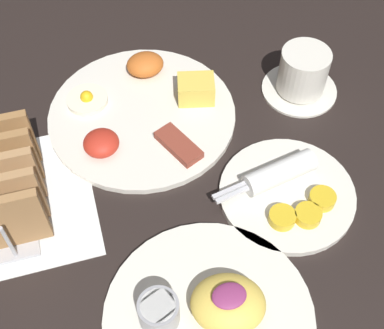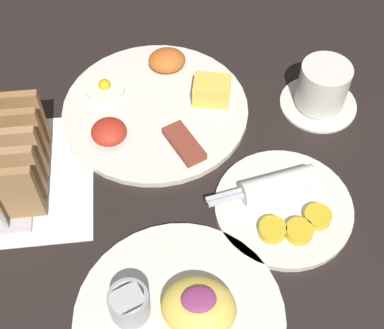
{
  "view_description": "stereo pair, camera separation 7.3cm",
  "coord_description": "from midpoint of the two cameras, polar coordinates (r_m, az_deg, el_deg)",
  "views": [
    {
      "loc": [
        -0.05,
        -0.36,
        0.62
      ],
      "look_at": [
        0.07,
        0.06,
        0.03
      ],
      "focal_mm": 50.0,
      "sensor_mm": 36.0,
      "label": 1
    },
    {
      "loc": [
        0.02,
        -0.37,
        0.62
      ],
      "look_at": [
        0.07,
        0.06,
        0.03
      ],
      "focal_mm": 50.0,
      "sensor_mm": 36.0,
      "label": 2
    }
  ],
  "objects": [
    {
      "name": "napkin_flat",
      "position": [
        0.78,
        -21.24,
        -4.17
      ],
      "size": [
        0.22,
        0.22,
        0.0
      ],
      "color": "white",
      "rests_on": "ground_plane"
    },
    {
      "name": "plate_foreground",
      "position": [
        0.65,
        -1.54,
        -15.78
      ],
      "size": [
        0.25,
        0.25,
        0.06
      ],
      "color": "silver",
      "rests_on": "ground_plane"
    },
    {
      "name": "toast_rack",
      "position": [
        0.74,
        -22.37,
        -2.08
      ],
      "size": [
        0.1,
        0.18,
        0.1
      ],
      "color": "#B7B7BC",
      "rests_on": "ground_plane"
    },
    {
      "name": "plate_breakfast",
      "position": [
        0.83,
        -7.8,
        5.6
      ],
      "size": [
        0.29,
        0.29,
        0.05
      ],
      "color": "silver",
      "rests_on": "ground_plane"
    },
    {
      "name": "plate_condiments",
      "position": [
        0.74,
        7.32,
        -3.03
      ],
      "size": [
        0.2,
        0.19,
        0.04
      ],
      "color": "silver",
      "rests_on": "ground_plane"
    },
    {
      "name": "ground_plane",
      "position": [
        0.72,
        -7.03,
        -6.55
      ],
      "size": [
        3.0,
        3.0,
        0.0
      ],
      "primitive_type": "plane",
      "color": "black"
    },
    {
      "name": "coffee_cup",
      "position": [
        0.85,
        9.29,
        9.34
      ],
      "size": [
        0.12,
        0.12,
        0.08
      ],
      "color": "silver",
      "rests_on": "ground_plane"
    }
  ]
}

